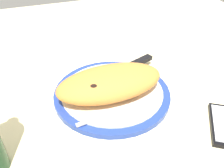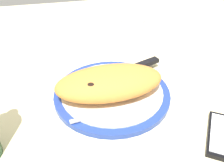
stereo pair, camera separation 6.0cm
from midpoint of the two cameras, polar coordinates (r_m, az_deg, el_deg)
The scene contains 7 objects.
ground_plane at distance 63.01cm, azimuth 2.72°, elevation -3.88°, with size 150.00×150.00×3.00cm, color beige.
plate at distance 61.54cm, azimuth 2.78°, elevation -2.25°, with size 28.68×28.68×1.66cm.
calzone at distance 58.38cm, azimuth 2.35°, elevation 0.28°, with size 26.04×13.43×6.26cm.
fork at distance 55.07cm, azimuth 3.93°, elevation -6.40°, with size 17.23×3.45×0.40cm.
knife at distance 68.79cm, azimuth 7.45°, elevation 3.50°, with size 23.91×10.52×1.20cm.
smartphone at distance 57.81cm, azimuth 27.03°, elevation -10.67°, with size 12.01×13.87×1.16cm.
water_glass at distance 81.97cm, azimuth 6.77°, elevation 11.12°, with size 7.70×7.70×10.22cm.
Camera 2 is at (-10.57, -46.97, 39.25)cm, focal length 39.70 mm.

